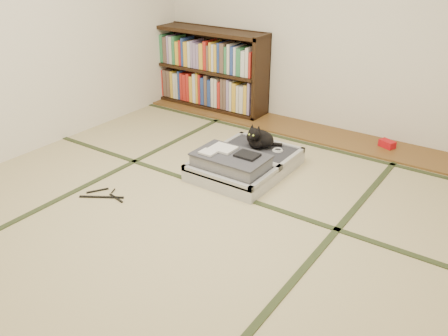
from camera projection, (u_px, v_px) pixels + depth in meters
The scene contains 10 objects.
floor at pixel (192, 212), 3.60m from camera, with size 4.50×4.50×0.00m, color #C6B384.
wood_strip at pixel (308, 131), 5.08m from camera, with size 4.00×0.50×0.02m, color brown.
red_item at pixel (387, 144), 4.65m from camera, with size 0.15×0.09×0.07m, color #B90E15.
room_shell at pixel (186, 13), 2.96m from camera, with size 4.50×4.50×4.50m.
tatami_borders at pixel (229, 187), 3.97m from camera, with size 4.00×4.50×0.01m.
bookcase at pixel (209, 71), 5.62m from camera, with size 1.46×0.33×0.94m.
suitcase at pixel (243, 163), 4.15m from camera, with size 0.70×0.93×0.28m.
cat at pixel (259, 139), 4.32m from camera, with size 0.31×0.31×0.25m.
cable_coil at pixel (278, 150), 4.29m from camera, with size 0.10×0.10×0.02m.
hanger at pixel (104, 195), 3.82m from camera, with size 0.36×0.26×0.01m.
Camera 1 is at (1.95, -2.40, 1.90)m, focal length 38.00 mm.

